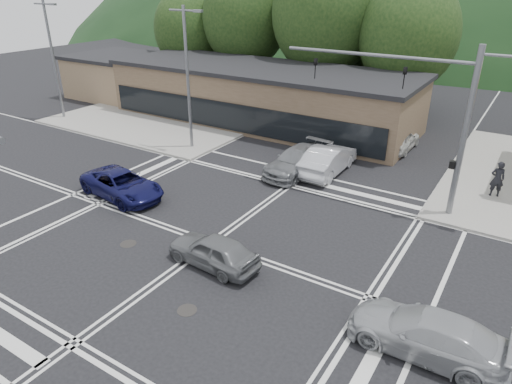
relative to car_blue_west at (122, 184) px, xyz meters
The scene contains 20 objects.
ground 6.91m from the car_blue_west, 10.33° to the right, with size 120.00×120.00×0.00m, color black.
sidewalk_nw 16.06m from the car_blue_west, 120.90° to the left, with size 16.00×16.00×0.15m, color gray.
commercial_row 15.87m from the car_blue_west, 94.50° to the left, with size 24.00×8.00×4.00m, color brown.
commercial_nw 23.39m from the car_blue_west, 137.56° to the left, with size 8.00×7.00×3.60m, color #846B4F.
hill_north 89.03m from the car_blue_west, 85.65° to the left, with size 252.00×126.00×140.00m, color black.
tree_n_a 24.75m from the car_blue_west, 107.64° to the left, with size 8.00×8.00×11.75m.
tree_n_b 23.86m from the car_blue_west, 88.09° to the left, with size 9.00×9.00×12.98m.
tree_n_c 24.74m from the car_blue_west, 71.18° to the left, with size 7.60×7.60×10.87m.
tree_n_d 25.99m from the car_blue_west, 121.31° to the left, with size 6.80×6.80×9.76m.
tree_n_e 27.94m from the car_blue_west, 79.92° to the left, with size 8.40×8.40×11.98m.
streetlight_nw 9.06m from the car_blue_west, 102.21° to the left, with size 2.50×0.25×9.00m.
streetlight_w 17.60m from the car_blue_west, 152.90° to the left, with size 2.50×0.25×9.00m.
signal_mast_ne 15.99m from the car_blue_west, 26.95° to the left, with size 11.65×0.30×8.00m.
car_blue_west is the anchor object (origin of this frame).
car_grey_center 8.26m from the car_blue_west, 17.66° to the right, with size 1.58×3.93×1.34m, color slate.
car_silver_east 16.44m from the car_blue_west, ahead, with size 1.96×4.82×1.40m, color #A1A4A8.
car_queue_a 11.69m from the car_blue_west, 48.40° to the left, with size 1.75×5.00×1.65m, color silver.
car_queue_b 18.05m from the car_blue_west, 55.61° to the left, with size 1.70×4.23×1.44m, color silver.
car_northbound 9.98m from the car_blue_west, 51.14° to the left, with size 2.11×5.18×1.50m, color slate.
pedestrian 19.44m from the car_blue_west, 31.69° to the left, with size 0.70×0.46×1.91m, color black.
Camera 1 is at (10.75, -13.35, 10.51)m, focal length 32.00 mm.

